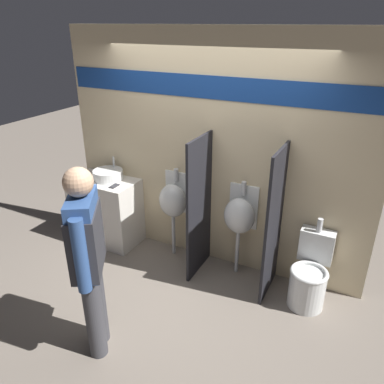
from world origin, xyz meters
name	(u,v)px	position (x,y,z in m)	size (l,w,h in m)	color
ground_plane	(185,280)	(0.00, 0.00, 0.00)	(16.00, 16.00, 0.00)	#70665B
display_wall	(209,153)	(0.00, 0.60, 1.36)	(3.69, 0.07, 2.70)	beige
sink_counter	(106,210)	(-1.36, 0.32, 0.44)	(0.88, 0.51, 0.88)	silver
sink_basin	(108,175)	(-1.31, 0.37, 0.94)	(0.38, 0.38, 0.26)	silver
cell_phone	(114,186)	(-1.09, 0.21, 0.89)	(0.07, 0.14, 0.01)	#232328
divider_near_counter	(199,208)	(0.04, 0.28, 0.82)	(0.03, 0.58, 1.64)	black
divider_mid	(274,225)	(0.89, 0.28, 0.82)	(0.03, 0.58, 1.64)	black
urinal_near_counter	(173,200)	(-0.39, 0.44, 0.75)	(0.35, 0.28, 1.13)	silver
urinal_far	(240,216)	(0.46, 0.44, 0.75)	(0.35, 0.28, 1.13)	silver
toilet	(309,277)	(1.32, 0.27, 0.31)	(0.38, 0.55, 0.91)	silver
person_in_vest	(88,252)	(-0.25, -1.20, 1.02)	(0.44, 0.53, 1.76)	#3D3D42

